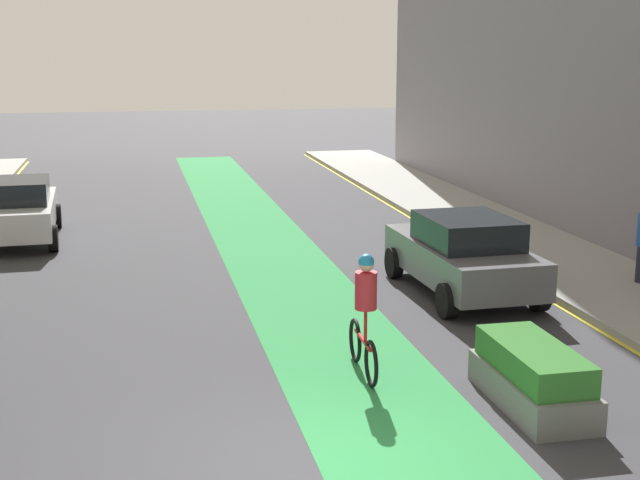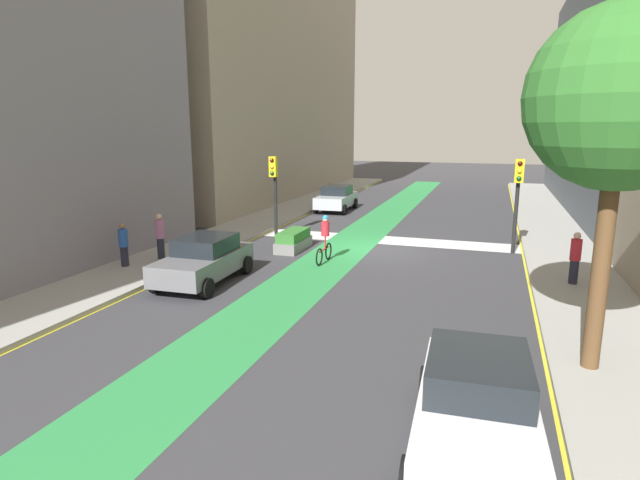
# 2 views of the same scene
# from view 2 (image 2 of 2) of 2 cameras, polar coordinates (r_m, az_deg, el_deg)

# --- Properties ---
(ground_plane) EXTENTS (120.00, 120.00, 0.00)m
(ground_plane) POSITION_cam_2_polar(r_m,az_deg,el_deg) (22.71, 6.27, -1.01)
(ground_plane) COLOR #38383D
(bike_lane_paint) EXTENTS (2.40, 60.00, 0.01)m
(bike_lane_paint) POSITION_cam_2_polar(r_m,az_deg,el_deg) (23.04, 2.83, -0.76)
(bike_lane_paint) COLOR #2D8C47
(bike_lane_paint) RESTS_ON ground_plane
(crosswalk_band) EXTENTS (12.00, 1.80, 0.01)m
(crosswalk_band) POSITION_cam_2_polar(r_m,az_deg,el_deg) (24.63, 7.25, 0.00)
(crosswalk_band) COLOR silver
(crosswalk_band) RESTS_ON ground_plane
(sidewalk_left) EXTENTS (3.00, 60.00, 0.15)m
(sidewalk_left) POSITION_cam_2_polar(r_m,az_deg,el_deg) (22.42, 25.36, -2.12)
(sidewalk_left) COLOR #9E9E99
(sidewalk_left) RESTS_ON ground_plane
(curb_stripe_left) EXTENTS (0.16, 60.00, 0.01)m
(curb_stripe_left) POSITION_cam_2_polar(r_m,az_deg,el_deg) (22.29, 21.52, -2.05)
(curb_stripe_left) COLOR yellow
(curb_stripe_left) RESTS_ON ground_plane
(sidewalk_right) EXTENTS (3.00, 60.00, 0.15)m
(sidewalk_right) POSITION_cam_2_polar(r_m,az_deg,el_deg) (25.30, -10.56, 0.39)
(sidewalk_right) COLOR #9E9E99
(sidewalk_right) RESTS_ON ground_plane
(curb_stripe_right) EXTENTS (0.16, 60.00, 0.01)m
(curb_stripe_right) POSITION_cam_2_polar(r_m,az_deg,el_deg) (24.63, -7.50, 0.00)
(curb_stripe_right) COLOR yellow
(curb_stripe_right) RESTS_ON ground_plane
(buildings_right_row) EXTENTS (7.98, 56.02, 25.46)m
(buildings_right_row) POSITION_cam_2_polar(r_m,az_deg,el_deg) (32.03, -16.61, 22.75)
(buildings_right_row) COLOR tan
(buildings_right_row) RESTS_ON ground_plane
(traffic_signal_near_right) EXTENTS (0.35, 0.52, 3.85)m
(traffic_signal_near_right) POSITION_cam_2_polar(r_m,az_deg,el_deg) (24.91, -5.04, 6.50)
(traffic_signal_near_right) COLOR black
(traffic_signal_near_right) RESTS_ON ground_plane
(traffic_signal_near_left) EXTENTS (0.35, 0.52, 3.93)m
(traffic_signal_near_left) POSITION_cam_2_polar(r_m,az_deg,el_deg) (22.79, 20.86, 5.38)
(traffic_signal_near_left) COLOR black
(traffic_signal_near_left) RESTS_ON ground_plane
(car_white_left_far) EXTENTS (2.17, 4.27, 1.57)m
(car_white_left_far) POSITION_cam_2_polar(r_m,az_deg,el_deg) (9.14, 16.75, -16.80)
(car_white_left_far) COLOR silver
(car_white_left_far) RESTS_ON ground_plane
(car_grey_right_far) EXTENTS (2.13, 4.26, 1.57)m
(car_grey_right_far) POSITION_cam_2_polar(r_m,az_deg,el_deg) (18.04, -12.56, -2.08)
(car_grey_right_far) COLOR slate
(car_grey_right_far) RESTS_ON ground_plane
(car_silver_right_near) EXTENTS (2.12, 4.25, 1.57)m
(car_silver_right_near) POSITION_cam_2_polar(r_m,az_deg,el_deg) (33.12, 1.80, 4.61)
(car_silver_right_near) COLOR #B2B7BF
(car_silver_right_near) RESTS_ON ground_plane
(cyclist_in_lane) EXTENTS (0.32, 1.73, 1.86)m
(cyclist_in_lane) POSITION_cam_2_polar(r_m,az_deg,el_deg) (20.23, 0.52, 0.24)
(cyclist_in_lane) COLOR black
(cyclist_in_lane) RESTS_ON ground_plane
(pedestrian_sidewalk_right_a) EXTENTS (0.34, 0.34, 1.77)m
(pedestrian_sidewalk_right_a) POSITION_cam_2_polar(r_m,az_deg,el_deg) (21.10, -17.11, 0.45)
(pedestrian_sidewalk_right_a) COLOR #262638
(pedestrian_sidewalk_right_a) RESTS_ON sidewalk_right
(pedestrian_sidewalk_left_a) EXTENTS (0.34, 0.34, 1.72)m
(pedestrian_sidewalk_left_a) POSITION_cam_2_polar(r_m,az_deg,el_deg) (18.86, 26.16, -1.73)
(pedestrian_sidewalk_left_a) COLOR #262638
(pedestrian_sidewalk_left_a) RESTS_ON sidewalk_left
(pedestrian_sidewalk_right_b) EXTENTS (0.34, 0.34, 1.60)m
(pedestrian_sidewalk_right_b) POSITION_cam_2_polar(r_m,az_deg,el_deg) (20.42, -20.71, -0.47)
(pedestrian_sidewalk_right_b) COLOR #262638
(pedestrian_sidewalk_right_b) RESTS_ON sidewalk_right
(street_tree_near) EXTENTS (3.61, 3.61, 7.38)m
(street_tree_near) POSITION_cam_2_polar(r_m,az_deg,el_deg) (11.85, 30.05, 13.15)
(street_tree_near) COLOR brown
(street_tree_near) RESTS_ON sidewalk_left
(median_planter) EXTENTS (0.94, 2.26, 0.85)m
(median_planter) POSITION_cam_2_polar(r_m,az_deg,el_deg) (22.43, -2.94, -0.07)
(median_planter) COLOR slate
(median_planter) RESTS_ON ground_plane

